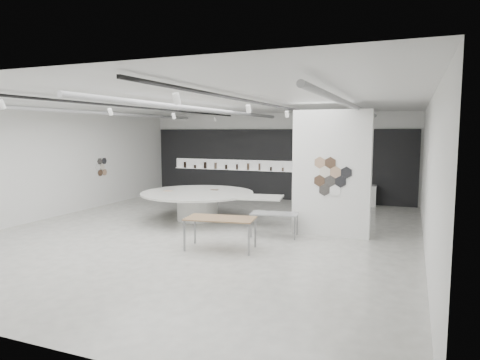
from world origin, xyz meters
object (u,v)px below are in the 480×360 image
at_px(partition_column, 331,174).
at_px(display_island, 200,202).
at_px(sample_table_stone, 274,215).
at_px(kitchen_counter, 357,195).
at_px(sample_table_wood, 220,220).

distance_m(partition_column, display_island, 4.68).
bearing_deg(sample_table_stone, kitchen_counter, 76.20).
distance_m(sample_table_wood, sample_table_stone, 2.02).
distance_m(display_island, sample_table_wood, 3.75).
bearing_deg(kitchen_counter, display_island, -138.93).
bearing_deg(partition_column, sample_table_wood, -132.58).
relative_size(display_island, sample_table_stone, 3.77).
bearing_deg(partition_column, kitchen_counter, 89.20).
bearing_deg(display_island, sample_table_stone, -31.42).
bearing_deg(sample_table_wood, kitchen_counter, 73.44).
relative_size(partition_column, display_island, 0.68).
bearing_deg(sample_table_wood, sample_table_stone, 64.57).
relative_size(partition_column, sample_table_wood, 1.95).
xyz_separation_m(sample_table_wood, kitchen_counter, (2.40, 8.07, -0.32)).
distance_m(partition_column, kitchen_counter, 5.71).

